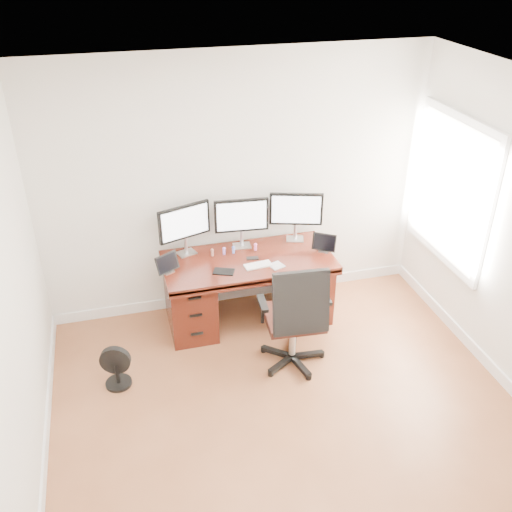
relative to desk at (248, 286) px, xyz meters
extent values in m
plane|color=brown|center=(0.00, -1.83, -0.40)|extent=(4.50, 4.50, 0.00)
cube|color=white|center=(0.00, 0.42, 0.95)|extent=(4.00, 0.10, 2.70)
cube|color=white|center=(1.97, -0.33, 1.00)|extent=(0.04, 1.30, 1.50)
cube|color=white|center=(1.95, -0.33, 1.00)|extent=(0.01, 1.15, 1.35)
cube|color=#44160D|center=(0.00, -0.03, 0.32)|extent=(1.70, 0.80, 0.05)
cube|color=#44160D|center=(-0.60, 0.00, -0.05)|extent=(0.45, 0.70, 0.70)
cube|color=#44160D|center=(0.60, 0.00, -0.05)|extent=(0.45, 0.70, 0.70)
cube|color=black|center=(0.00, 0.27, 0.10)|extent=(0.74, 0.03, 0.40)
cylinder|color=black|center=(0.24, -0.78, -0.36)|extent=(0.65, 0.65, 0.09)
cylinder|color=silver|center=(0.24, -0.78, -0.10)|extent=(0.06, 0.06, 0.43)
cube|color=#371610|center=(0.24, -0.78, 0.11)|extent=(0.55, 0.53, 0.07)
cube|color=black|center=(0.22, -1.01, 0.43)|extent=(0.50, 0.09, 0.59)
cube|color=black|center=(-0.05, -0.76, 0.31)|extent=(0.08, 0.26, 0.03)
cube|color=black|center=(0.52, -0.80, 0.31)|extent=(0.08, 0.26, 0.03)
cylinder|color=black|center=(-1.39, -0.69, -0.39)|extent=(0.24, 0.24, 0.03)
cylinder|color=black|center=(-1.39, -0.69, -0.27)|extent=(0.04, 0.04, 0.20)
cylinder|color=black|center=(-1.39, -0.69, -0.13)|extent=(0.28, 0.13, 0.28)
cube|color=silver|center=(-0.58, 0.24, 0.35)|extent=(0.22, 0.19, 0.01)
cylinder|color=silver|center=(-0.58, 0.24, 0.44)|extent=(0.04, 0.04, 0.18)
cube|color=black|center=(-0.58, 0.24, 0.70)|extent=(0.53, 0.21, 0.35)
cube|color=white|center=(-0.57, 0.22, 0.70)|extent=(0.47, 0.17, 0.30)
cube|color=silver|center=(0.00, 0.24, 0.35)|extent=(0.19, 0.16, 0.01)
cylinder|color=silver|center=(0.00, 0.24, 0.44)|extent=(0.04, 0.04, 0.18)
cube|color=black|center=(0.00, 0.24, 0.70)|extent=(0.55, 0.08, 0.35)
cube|color=white|center=(0.00, 0.22, 0.70)|extent=(0.50, 0.05, 0.30)
cube|color=silver|center=(0.58, 0.24, 0.35)|extent=(0.21, 0.19, 0.01)
cylinder|color=silver|center=(0.58, 0.24, 0.44)|extent=(0.04, 0.04, 0.18)
cube|color=black|center=(0.58, 0.24, 0.70)|extent=(0.54, 0.20, 0.35)
cube|color=white|center=(0.57, 0.22, 0.70)|extent=(0.48, 0.15, 0.30)
cube|color=silver|center=(-0.81, -0.08, 0.35)|extent=(0.13, 0.12, 0.01)
cube|color=black|center=(-0.81, -0.08, 0.45)|extent=(0.24, 0.18, 0.17)
cube|color=silver|center=(0.79, -0.08, 0.35)|extent=(0.13, 0.12, 0.01)
cube|color=black|center=(0.79, -0.08, 0.45)|extent=(0.24, 0.19, 0.17)
cube|color=white|center=(0.06, -0.19, 0.36)|extent=(0.28, 0.14, 0.01)
cube|color=#B8BABF|center=(0.23, -0.24, 0.35)|extent=(0.17, 0.17, 0.01)
cube|color=black|center=(-0.29, -0.21, 0.35)|extent=(0.23, 0.19, 0.01)
cube|color=black|center=(0.04, -0.04, 0.35)|extent=(0.13, 0.08, 0.01)
cylinder|color=#98594D|center=(-0.34, 0.12, 0.38)|extent=(0.03, 0.03, 0.05)
sphere|color=#98594D|center=(-0.34, 0.12, 0.41)|extent=(0.03, 0.03, 0.03)
cylinder|color=#A36FD1|center=(-0.21, 0.12, 0.38)|extent=(0.03, 0.03, 0.05)
sphere|color=#A36FD1|center=(-0.21, 0.12, 0.41)|extent=(0.03, 0.03, 0.03)
cylinder|color=#5E7AE2|center=(-0.12, 0.12, 0.38)|extent=(0.03, 0.03, 0.05)
sphere|color=#5E7AE2|center=(-0.12, 0.12, 0.41)|extent=(0.03, 0.03, 0.03)
cylinder|color=pink|center=(0.11, 0.12, 0.38)|extent=(0.03, 0.03, 0.05)
sphere|color=pink|center=(0.11, 0.12, 0.41)|extent=(0.03, 0.03, 0.03)
camera|label=1|loc=(-1.19, -4.80, 3.23)|focal=40.00mm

